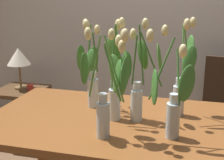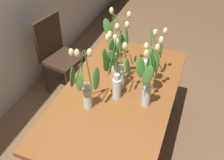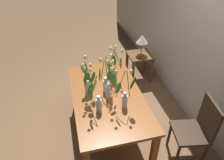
{
  "view_description": "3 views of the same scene",
  "coord_description": "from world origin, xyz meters",
  "views": [
    {
      "loc": [
        0.36,
        -1.61,
        1.43
      ],
      "look_at": [
        -0.08,
        0.04,
        0.96
      ],
      "focal_mm": 49.76,
      "sensor_mm": 36.0,
      "label": 1
    },
    {
      "loc": [
        -1.53,
        -0.52,
        2.18
      ],
      "look_at": [
        -0.07,
        0.03,
        0.91
      ],
      "focal_mm": 41.85,
      "sensor_mm": 36.0,
      "label": 2
    },
    {
      "loc": [
        2.06,
        -0.45,
        2.49
      ],
      "look_at": [
        -0.01,
        0.07,
        0.95
      ],
      "focal_mm": 33.49,
      "sensor_mm": 36.0,
      "label": 3
    }
  ],
  "objects": [
    {
      "name": "tulip_vase_4",
      "position": [
        0.27,
        -0.19,
        0.92
      ],
      "size": [
        0.24,
        0.17,
        0.54
      ],
      "color": "silver",
      "rests_on": "dining_table"
    },
    {
      "name": "tulip_vase_1",
      "position": [
        -0.25,
        0.17,
        0.94
      ],
      "size": [
        0.17,
        0.22,
        0.55
      ],
      "color": "silver",
      "rests_on": "dining_table"
    },
    {
      "name": "tulip_vase_0",
      "position": [
        0.31,
        0.14,
        0.94
      ],
      "size": [
        0.13,
        0.26,
        0.58
      ],
      "color": "silver",
      "rests_on": "dining_table"
    },
    {
      "name": "tulip_vase_2",
      "position": [
        0.08,
        0.02,
        0.96
      ],
      "size": [
        0.26,
        0.14,
        0.57
      ],
      "color": "silver",
      "rests_on": "dining_table"
    },
    {
      "name": "dining_table",
      "position": [
        0.0,
        0.0,
        0.65
      ],
      "size": [
        1.6,
        0.9,
        0.74
      ],
      "color": "brown",
      "rests_on": "ground"
    },
    {
      "name": "tulip_vase_3",
      "position": [
        -0.03,
        -0.24,
        0.97
      ],
      "size": [
        0.25,
        0.19,
        0.55
      ],
      "color": "silver",
      "rests_on": "dining_table"
    },
    {
      "name": "tulip_vase_5",
      "position": [
        -0.05,
        0.01,
        0.97
      ],
      "size": [
        0.18,
        0.2,
        0.57
      ],
      "color": "silver",
      "rests_on": "dining_table"
    },
    {
      "name": "dining_chair",
      "position": [
        0.65,
        0.98,
        0.52
      ],
      "size": [
        0.46,
        0.46,
        0.93
      ],
      "color": "#382619",
      "rests_on": "ground"
    },
    {
      "name": "ground_plane",
      "position": [
        0.0,
        0.0,
        0.0
      ],
      "size": [
        18.0,
        18.0,
        0.0
      ],
      "primitive_type": "plane",
      "color": "brown"
    }
  ]
}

